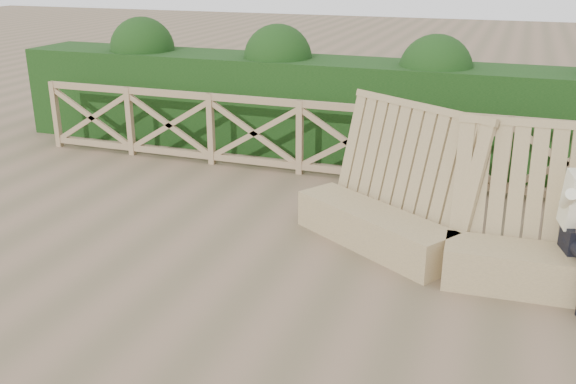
% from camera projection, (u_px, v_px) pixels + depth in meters
% --- Properties ---
extents(ground, '(60.00, 60.00, 0.00)m').
position_uv_depth(ground, '(251.00, 290.00, 6.16)').
color(ground, brown).
rests_on(ground, ground).
extents(bench, '(3.75, 1.70, 1.55)m').
position_uv_depth(bench, '(459.00, 230.00, 6.56)').
color(bench, olive).
rests_on(bench, ground).
extents(guardrail, '(10.10, 0.09, 1.10)m').
position_uv_depth(guardrail, '(347.00, 142.00, 9.06)').
color(guardrail, '#927155').
rests_on(guardrail, ground).
extents(hedge, '(12.00, 1.20, 1.50)m').
position_uv_depth(hedge, '(367.00, 110.00, 10.05)').
color(hedge, black).
rests_on(hedge, ground).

